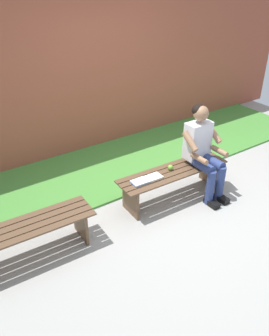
# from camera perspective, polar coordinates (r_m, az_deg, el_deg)

# --- Properties ---
(ground_plane) EXTENTS (10.00, 7.00, 0.04)m
(ground_plane) POSITION_cam_1_polar(r_m,az_deg,el_deg) (3.71, 3.62, -17.68)
(ground_plane) COLOR #9E9E99
(grass_strip) EXTENTS (9.00, 1.92, 0.03)m
(grass_strip) POSITION_cam_1_polar(r_m,az_deg,el_deg) (5.27, -11.73, -1.31)
(grass_strip) COLOR #478C38
(grass_strip) RESTS_ON ground
(brick_wall) EXTENTS (9.50, 0.24, 2.38)m
(brick_wall) POSITION_cam_1_polar(r_m,az_deg,el_deg) (5.59, -11.13, 13.95)
(brick_wall) COLOR #9E4C38
(brick_wall) RESTS_ON ground
(bench_near) EXTENTS (1.57, 0.45, 0.42)m
(bench_near) POSITION_cam_1_polar(r_m,az_deg,el_deg) (4.59, 6.35, -1.50)
(bench_near) COLOR brown
(bench_near) RESTS_ON ground
(bench_far) EXTENTS (1.59, 0.45, 0.42)m
(bench_far) POSITION_cam_1_polar(r_m,az_deg,el_deg) (3.83, -18.29, -10.60)
(bench_far) COLOR brown
(bench_far) RESTS_ON ground
(person_seated) EXTENTS (0.50, 0.69, 1.23)m
(person_seated) POSITION_cam_1_polar(r_m,az_deg,el_deg) (4.60, 11.25, 3.16)
(person_seated) COLOR silver
(person_seated) RESTS_ON ground
(apple) EXTENTS (0.07, 0.07, 0.07)m
(apple) POSITION_cam_1_polar(r_m,az_deg,el_deg) (4.53, 5.93, 0.10)
(apple) COLOR #72B738
(apple) RESTS_ON bench_near
(book_open) EXTENTS (0.42, 0.17, 0.02)m
(book_open) POSITION_cam_1_polar(r_m,az_deg,el_deg) (4.31, 2.03, -1.88)
(book_open) COLOR white
(book_open) RESTS_ON bench_near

